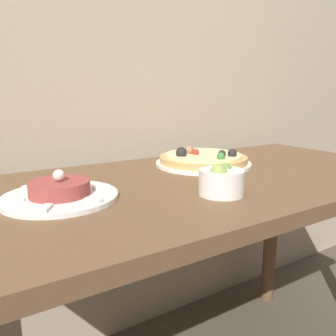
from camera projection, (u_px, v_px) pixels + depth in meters
The scene contains 4 objects.
dining_table at pixel (197, 216), 0.92m from camera, with size 1.37×0.64×0.75m.
pizza_plate at pixel (203, 160), 1.05m from camera, with size 0.30×0.30×0.06m.
tartare_plate at pixel (60, 193), 0.70m from camera, with size 0.25×0.25×0.07m.
small_bowl at pixel (221, 180), 0.73m from camera, with size 0.10×0.10×0.07m.
Camera 1 is at (-0.52, -0.37, 0.97)m, focal length 35.00 mm.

